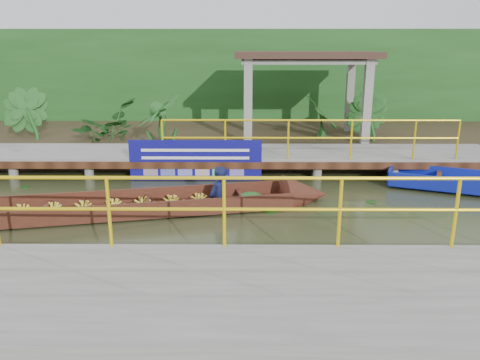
{
  "coord_description": "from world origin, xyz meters",
  "views": [
    {
      "loc": [
        1.07,
        -9.14,
        3.37
      ],
      "look_at": [
        0.99,
        0.5,
        0.6
      ],
      "focal_mm": 35.0,
      "sensor_mm": 36.0,
      "label": 1
    }
  ],
  "objects": [
    {
      "name": "vendor_boat",
      "position": [
        -1.67,
        -0.02,
        0.22
      ],
      "size": [
        10.0,
        3.03,
        2.08
      ],
      "rotation": [
        0.0,
        0.0,
        0.21
      ],
      "color": "#34150E",
      "rests_on": "ground"
    },
    {
      "name": "pavilion",
      "position": [
        3.0,
        6.3,
        2.82
      ],
      "size": [
        4.4,
        3.0,
        3.0
      ],
      "color": "slate",
      "rests_on": "ground"
    },
    {
      "name": "ground",
      "position": [
        0.0,
        0.0,
        0.0
      ],
      "size": [
        80.0,
        80.0,
        0.0
      ],
      "primitive_type": "plane",
      "color": "#2F341A",
      "rests_on": "ground"
    },
    {
      "name": "blue_banner",
      "position": [
        -0.16,
        2.48,
        0.56
      ],
      "size": [
        3.39,
        0.04,
        1.06
      ],
      "color": "navy",
      "rests_on": "ground"
    },
    {
      "name": "near_dock",
      "position": [
        1.0,
        -4.2,
        0.3
      ],
      "size": [
        18.0,
        2.4,
        1.73
      ],
      "color": "slate",
      "rests_on": "ground"
    },
    {
      "name": "foliage_backdrop",
      "position": [
        0.0,
        10.0,
        2.0
      ],
      "size": [
        30.0,
        0.8,
        4.0
      ],
      "primitive_type": "cube",
      "color": "#1A4416",
      "rests_on": "ground"
    },
    {
      "name": "tropical_plants",
      "position": [
        -1.69,
        5.3,
        1.06
      ],
      "size": [
        13.98,
        0.98,
        1.23
      ],
      "color": "#1A4416",
      "rests_on": "ground"
    },
    {
      "name": "land_strip",
      "position": [
        0.0,
        7.5,
        0.23
      ],
      "size": [
        30.0,
        8.0,
        0.45
      ],
      "primitive_type": "cube",
      "color": "#2E2617",
      "rests_on": "ground"
    },
    {
      "name": "far_dock",
      "position": [
        0.02,
        3.43,
        0.48
      ],
      "size": [
        16.0,
        2.06,
        1.66
      ],
      "color": "slate",
      "rests_on": "ground"
    }
  ]
}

